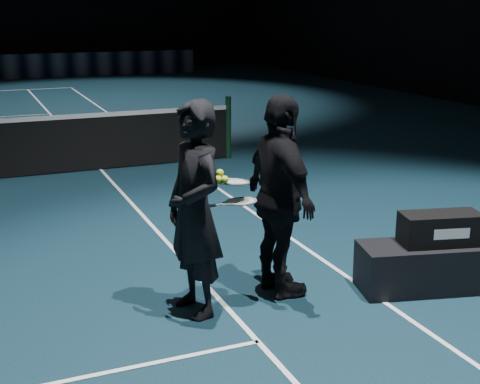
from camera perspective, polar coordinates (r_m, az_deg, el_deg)
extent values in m
cylinder|color=black|center=(11.86, -1.00, 5.51)|extent=(0.10, 0.10, 1.10)
cube|color=black|center=(6.71, 16.47, -6.06)|extent=(1.58, 0.85, 0.45)
cube|color=black|center=(6.59, 16.72, -3.01)|extent=(0.81, 0.49, 0.30)
cube|color=white|center=(6.47, 17.63, -3.43)|extent=(0.34, 0.09, 0.10)
imported|color=black|center=(5.73, -3.89, -1.54)|extent=(0.58, 0.76, 1.89)
imported|color=black|center=(6.10, 3.47, -0.47)|extent=(0.50, 1.12, 1.89)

